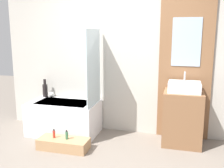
# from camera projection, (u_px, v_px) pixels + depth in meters

# --- Properties ---
(wall_tiled_back) EXTENTS (4.20, 0.06, 2.60)m
(wall_tiled_back) POSITION_uv_depth(u_px,v_px,m) (123.00, 56.00, 4.36)
(wall_tiled_back) COLOR #B7B2A8
(wall_tiled_back) RESTS_ON ground_plane
(wall_wood_accent) EXTENTS (0.81, 0.04, 2.60)m
(wall_wood_accent) POSITION_uv_depth(u_px,v_px,m) (186.00, 57.00, 4.05)
(wall_wood_accent) COLOR brown
(wall_wood_accent) RESTS_ON ground_plane
(bathtub) EXTENTS (1.14, 0.69, 0.55)m
(bathtub) POSITION_uv_depth(u_px,v_px,m) (64.00, 117.00, 4.42)
(bathtub) COLOR white
(bathtub) RESTS_ON ground_plane
(glass_shower_screen) EXTENTS (0.01, 0.63, 1.20)m
(glass_shower_screen) POSITION_uv_depth(u_px,v_px,m) (94.00, 68.00, 4.10)
(glass_shower_screen) COLOR silver
(glass_shower_screen) RESTS_ON bathtub
(wooden_step_bench) EXTENTS (0.75, 0.31, 0.16)m
(wooden_step_bench) POSITION_uv_depth(u_px,v_px,m) (64.00, 144.00, 3.85)
(wooden_step_bench) COLOR #A87F56
(wooden_step_bench) RESTS_ON ground_plane
(vanity_cabinet) EXTENTS (0.57, 0.50, 0.82)m
(vanity_cabinet) POSITION_uv_depth(u_px,v_px,m) (182.00, 118.00, 3.97)
(vanity_cabinet) COLOR brown
(vanity_cabinet) RESTS_ON ground_plane
(sink) EXTENTS (0.47, 0.37, 0.29)m
(sink) POSITION_uv_depth(u_px,v_px,m) (184.00, 87.00, 3.88)
(sink) COLOR white
(sink) RESTS_ON vanity_cabinet
(vase_tall_dark) EXTENTS (0.09, 0.09, 0.32)m
(vase_tall_dark) POSITION_uv_depth(u_px,v_px,m) (45.00, 90.00, 4.70)
(vase_tall_dark) COLOR black
(vase_tall_dark) RESTS_ON bathtub
(vase_round_light) EXTENTS (0.10, 0.10, 0.10)m
(vase_round_light) POSITION_uv_depth(u_px,v_px,m) (52.00, 95.00, 4.68)
(vase_round_light) COLOR silver
(vase_round_light) RESTS_ON bathtub
(bottle_soap_primary) EXTENTS (0.04, 0.04, 0.13)m
(bottle_soap_primary) POSITION_uv_depth(u_px,v_px,m) (54.00, 134.00, 3.86)
(bottle_soap_primary) COLOR red
(bottle_soap_primary) RESTS_ON wooden_step_bench
(bottle_soap_secondary) EXTENTS (0.04, 0.04, 0.14)m
(bottle_soap_secondary) POSITION_uv_depth(u_px,v_px,m) (67.00, 135.00, 3.81)
(bottle_soap_secondary) COLOR #38704C
(bottle_soap_secondary) RESTS_ON wooden_step_bench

